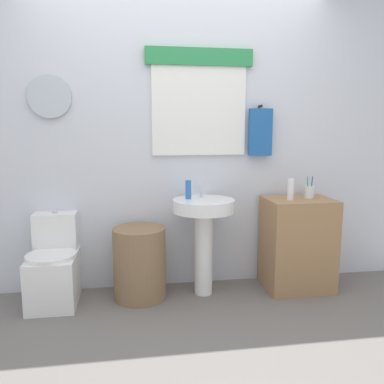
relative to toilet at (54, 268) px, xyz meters
name	(u,v)px	position (x,y,z in m)	size (l,w,h in m)	color
ground_plane	(199,351)	(1.02, -0.88, -0.28)	(8.00, 8.00, 0.00)	slate
back_wall	(177,136)	(1.02, 0.27, 1.03)	(4.40, 0.18, 2.60)	silver
toilet	(54,268)	(0.00, 0.00, 0.00)	(0.38, 0.51, 0.71)	white
laundry_hamper	(140,263)	(0.67, -0.03, 0.02)	(0.42, 0.42, 0.59)	#846647
pedestal_sink	(204,224)	(1.20, -0.03, 0.33)	(0.51, 0.51, 0.80)	white
faucet	(201,191)	(1.20, 0.09, 0.58)	(0.03, 0.03, 0.10)	silver
wooden_cabinet	(297,244)	(2.02, -0.03, 0.12)	(0.56, 0.44, 0.79)	#9E754C
soap_bottle	(188,190)	(1.08, 0.02, 0.60)	(0.05, 0.05, 0.15)	#2D6BB7
lotion_bottle	(291,189)	(1.92, -0.07, 0.60)	(0.05, 0.05, 0.18)	white
toothbrush_cup	(309,192)	(2.12, -0.01, 0.57)	(0.08, 0.08, 0.19)	silver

